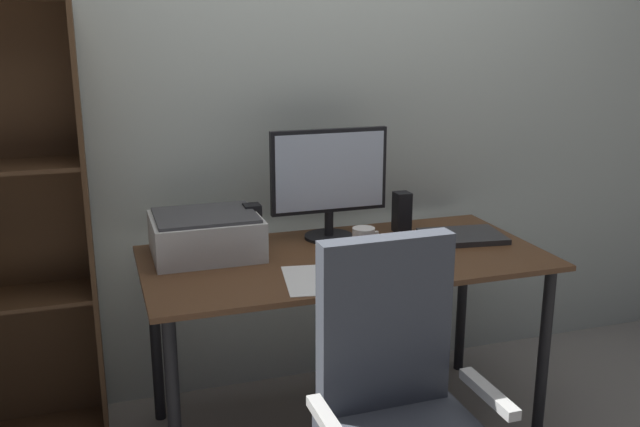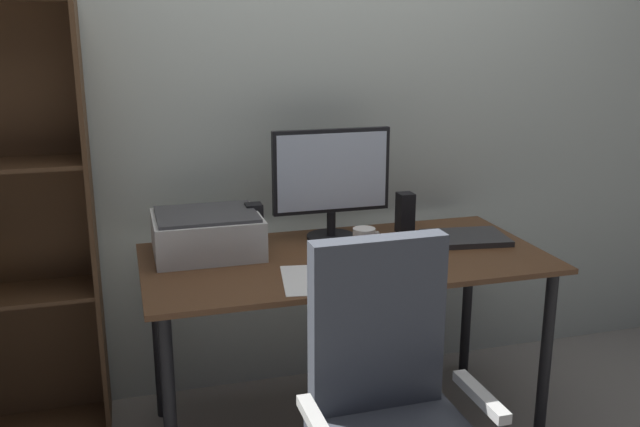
{
  "view_description": "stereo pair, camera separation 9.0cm",
  "coord_description": "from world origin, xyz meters",
  "px_view_note": "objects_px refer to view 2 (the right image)",
  "views": [
    {
      "loc": [
        -0.87,
        -2.36,
        1.59
      ],
      "look_at": [
        -0.1,
        0.0,
        0.91
      ],
      "focal_mm": 39.35,
      "sensor_mm": 36.0,
      "label": 1
    },
    {
      "loc": [
        -0.79,
        -2.39,
        1.59
      ],
      "look_at": [
        -0.1,
        0.0,
        0.91
      ],
      "focal_mm": 39.35,
      "sensor_mm": 36.0,
      "label": 2
    }
  ],
  "objects_px": {
    "mouse": "(432,263)",
    "coffee_mug": "(364,242)",
    "printer": "(207,233)",
    "speaker_right": "(405,213)",
    "speaker_left": "(254,225)",
    "monitor": "(331,178)",
    "desk": "(345,277)",
    "laptop": "(465,238)",
    "keyboard": "(372,270)"
  },
  "relations": [
    {
      "from": "mouse",
      "to": "coffee_mug",
      "type": "height_order",
      "value": "coffee_mug"
    },
    {
      "from": "printer",
      "to": "speaker_right",
      "type": "bearing_deg",
      "value": 3.45
    },
    {
      "from": "speaker_left",
      "to": "printer",
      "type": "bearing_deg",
      "value": -165.31
    },
    {
      "from": "monitor",
      "to": "printer",
      "type": "bearing_deg",
      "value": -173.52
    },
    {
      "from": "desk",
      "to": "mouse",
      "type": "relative_size",
      "value": 15.76
    },
    {
      "from": "monitor",
      "to": "laptop",
      "type": "distance_m",
      "value": 0.6
    },
    {
      "from": "speaker_right",
      "to": "monitor",
      "type": "bearing_deg",
      "value": 178.58
    },
    {
      "from": "monitor",
      "to": "speaker_right",
      "type": "xyz_separation_m",
      "value": [
        0.32,
        -0.01,
        -0.17
      ]
    },
    {
      "from": "speaker_right",
      "to": "laptop",
      "type": "bearing_deg",
      "value": -41.65
    },
    {
      "from": "keyboard",
      "to": "printer",
      "type": "relative_size",
      "value": 0.72
    },
    {
      "from": "coffee_mug",
      "to": "speaker_right",
      "type": "bearing_deg",
      "value": 41.3
    },
    {
      "from": "desk",
      "to": "speaker_left",
      "type": "height_order",
      "value": "speaker_left"
    },
    {
      "from": "mouse",
      "to": "speaker_left",
      "type": "bearing_deg",
      "value": 142.96
    },
    {
      "from": "mouse",
      "to": "speaker_right",
      "type": "height_order",
      "value": "speaker_right"
    },
    {
      "from": "mouse",
      "to": "coffee_mug",
      "type": "relative_size",
      "value": 0.92
    },
    {
      "from": "mouse",
      "to": "printer",
      "type": "bearing_deg",
      "value": 153.59
    },
    {
      "from": "coffee_mug",
      "to": "mouse",
      "type": "bearing_deg",
      "value": -47.43
    },
    {
      "from": "laptop",
      "to": "speaker_left",
      "type": "xyz_separation_m",
      "value": [
        -0.83,
        0.17,
        0.07
      ]
    },
    {
      "from": "mouse",
      "to": "speaker_left",
      "type": "xyz_separation_m",
      "value": [
        -0.56,
        0.43,
        0.07
      ]
    },
    {
      "from": "keyboard",
      "to": "mouse",
      "type": "xyz_separation_m",
      "value": [
        0.22,
        -0.01,
        0.01
      ]
    },
    {
      "from": "monitor",
      "to": "coffee_mug",
      "type": "relative_size",
      "value": 4.6
    },
    {
      "from": "mouse",
      "to": "speaker_right",
      "type": "xyz_separation_m",
      "value": [
        0.08,
        0.43,
        0.07
      ]
    },
    {
      "from": "mouse",
      "to": "laptop",
      "type": "bearing_deg",
      "value": 44.73
    },
    {
      "from": "monitor",
      "to": "keyboard",
      "type": "distance_m",
      "value": 0.49
    },
    {
      "from": "coffee_mug",
      "to": "laptop",
      "type": "bearing_deg",
      "value": 7.34
    },
    {
      "from": "coffee_mug",
      "to": "laptop",
      "type": "distance_m",
      "value": 0.46
    },
    {
      "from": "desk",
      "to": "mouse",
      "type": "distance_m",
      "value": 0.35
    },
    {
      "from": "coffee_mug",
      "to": "laptop",
      "type": "xyz_separation_m",
      "value": [
        0.46,
        0.06,
        -0.04
      ]
    },
    {
      "from": "speaker_right",
      "to": "printer",
      "type": "height_order",
      "value": "speaker_right"
    },
    {
      "from": "desk",
      "to": "mouse",
      "type": "height_order",
      "value": "mouse"
    },
    {
      "from": "keyboard",
      "to": "printer",
      "type": "distance_m",
      "value": 0.65
    },
    {
      "from": "desk",
      "to": "speaker_left",
      "type": "relative_size",
      "value": 8.9
    },
    {
      "from": "mouse",
      "to": "laptop",
      "type": "xyz_separation_m",
      "value": [
        0.27,
        0.26,
        -0.01
      ]
    },
    {
      "from": "speaker_left",
      "to": "speaker_right",
      "type": "xyz_separation_m",
      "value": [
        0.64,
        0.0,
        0.0
      ]
    },
    {
      "from": "keyboard",
      "to": "desk",
      "type": "bearing_deg",
      "value": 100.38
    },
    {
      "from": "speaker_left",
      "to": "speaker_right",
      "type": "distance_m",
      "value": 0.64
    },
    {
      "from": "desk",
      "to": "mouse",
      "type": "xyz_separation_m",
      "value": [
        0.26,
        -0.21,
        0.1
      ]
    },
    {
      "from": "coffee_mug",
      "to": "printer",
      "type": "xyz_separation_m",
      "value": [
        -0.57,
        0.18,
        0.03
      ]
    },
    {
      "from": "coffee_mug",
      "to": "speaker_left",
      "type": "distance_m",
      "value": 0.44
    },
    {
      "from": "laptop",
      "to": "speaker_right",
      "type": "xyz_separation_m",
      "value": [
        -0.19,
        0.17,
        0.07
      ]
    },
    {
      "from": "monitor",
      "to": "keyboard",
      "type": "relative_size",
      "value": 1.66
    },
    {
      "from": "desk",
      "to": "keyboard",
      "type": "height_order",
      "value": "keyboard"
    },
    {
      "from": "laptop",
      "to": "mouse",
      "type": "bearing_deg",
      "value": -128.28
    },
    {
      "from": "monitor",
      "to": "printer",
      "type": "height_order",
      "value": "monitor"
    },
    {
      "from": "desk",
      "to": "mouse",
      "type": "bearing_deg",
      "value": -39.36
    },
    {
      "from": "desk",
      "to": "printer",
      "type": "distance_m",
      "value": 0.55
    },
    {
      "from": "monitor",
      "to": "mouse",
      "type": "relative_size",
      "value": 5.01
    },
    {
      "from": "speaker_left",
      "to": "keyboard",
      "type": "bearing_deg",
      "value": -51.2
    },
    {
      "from": "keyboard",
      "to": "mouse",
      "type": "bearing_deg",
      "value": -2.46
    },
    {
      "from": "keyboard",
      "to": "monitor",
      "type": "bearing_deg",
      "value": 93.33
    }
  ]
}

